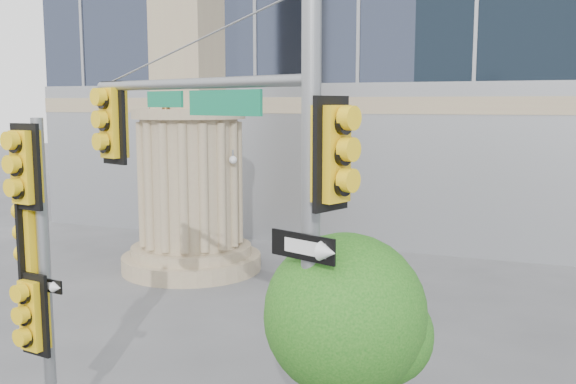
% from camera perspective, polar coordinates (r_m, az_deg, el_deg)
% --- Properties ---
extents(monument, '(4.40, 4.40, 16.60)m').
position_cam_1_polar(monument, '(20.22, -8.84, 8.49)').
color(monument, tan).
rests_on(monument, ground).
extents(main_signal_pole, '(4.94, 2.21, 6.66)m').
position_cam_1_polar(main_signal_pole, '(8.81, -3.96, 0.44)').
color(main_signal_pole, slate).
rests_on(main_signal_pole, ground).
extents(secondary_signal_pole, '(0.88, 0.73, 5.06)m').
position_cam_1_polar(secondary_signal_pole, '(10.40, -21.54, -5.43)').
color(secondary_signal_pole, slate).
rests_on(secondary_signal_pole, ground).
extents(street_tree, '(2.27, 2.22, 3.54)m').
position_cam_1_polar(street_tree, '(8.91, 5.38, -11.37)').
color(street_tree, tan).
rests_on(street_tree, ground).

